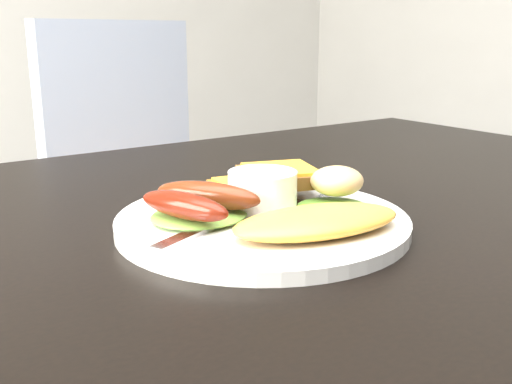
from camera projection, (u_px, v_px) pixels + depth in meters
dining_table at (278, 231)px, 0.60m from camera, size 1.20×0.80×0.04m
dining_chair at (158, 243)px, 1.38m from camera, size 0.50×0.50×0.05m
person at (211, 177)px, 1.08m from camera, size 0.50×0.35×1.34m
plate at (262, 222)px, 0.55m from camera, size 0.27×0.27×0.01m
lettuce_left at (199, 215)px, 0.53m from camera, size 0.09×0.08×0.01m
lettuce_right at (332, 206)px, 0.56m from camera, size 0.08×0.08×0.01m
omelette at (318, 221)px, 0.49m from camera, size 0.16×0.10×0.02m
sausage_a at (184, 206)px, 0.50m from camera, size 0.05×0.10×0.02m
sausage_b at (207, 195)px, 0.53m from camera, size 0.08×0.10×0.03m
ramekin at (262, 191)px, 0.56m from camera, size 0.07×0.07×0.04m
toast_a at (250, 189)px, 0.61m from camera, size 0.08×0.08×0.01m
toast_b at (280, 176)px, 0.61m from camera, size 0.10×0.10×0.01m
potato_salad at (337, 181)px, 0.57m from camera, size 0.06×0.05×0.03m
fork at (217, 223)px, 0.52m from camera, size 0.15×0.07×0.00m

